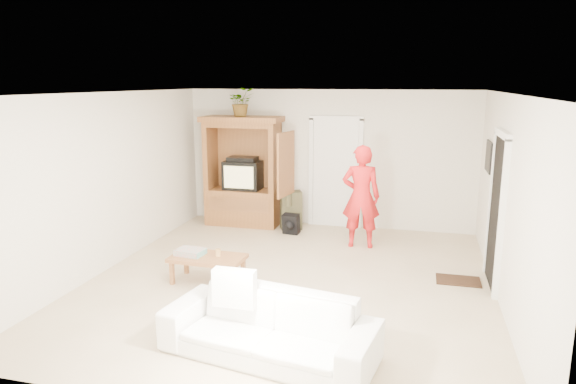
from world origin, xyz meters
name	(u,v)px	position (x,y,z in m)	size (l,w,h in m)	color
floor	(289,281)	(0.00, 0.00, 0.00)	(6.00, 6.00, 0.00)	tan
ceiling	(289,93)	(0.00, 0.00, 2.60)	(6.00, 6.00, 0.00)	white
wall_back	(328,159)	(0.00, 3.00, 1.30)	(5.50, 5.50, 0.00)	silver
wall_front	(197,268)	(0.00, -3.00, 1.30)	(5.50, 5.50, 0.00)	silver
wall_left	(110,181)	(-2.75, 0.00, 1.30)	(6.00, 6.00, 0.00)	silver
wall_right	(508,203)	(2.75, 0.00, 1.30)	(6.00, 6.00, 0.00)	silver
armoire	(244,178)	(-1.58, 2.66, 0.91)	(1.82, 1.14, 2.10)	brown
door_back	(335,174)	(0.15, 2.97, 1.02)	(0.85, 0.05, 2.04)	white
doorway_right	(497,213)	(2.73, 0.60, 1.02)	(0.05, 0.90, 2.04)	black
framed_picture	(489,157)	(2.73, 1.90, 1.60)	(0.03, 0.60, 0.48)	black
doormat	(458,280)	(2.30, 0.60, 0.01)	(0.60, 0.40, 0.02)	#382316
plant	(241,102)	(-1.60, 2.63, 2.37)	(0.48, 0.41, 0.53)	#4C7238
man	(361,197)	(0.77, 1.81, 0.87)	(0.63, 0.42, 1.74)	red
sofa	(269,327)	(0.29, -1.98, 0.32)	(2.18, 0.85, 0.64)	white
coffee_table	(208,260)	(-1.09, -0.30, 0.33)	(1.03, 0.58, 0.38)	#995C34
towel	(190,252)	(-1.35, -0.30, 0.42)	(0.38, 0.28, 0.08)	#FF5455
candle	(218,253)	(-0.96, -0.25, 0.43)	(0.08, 0.08, 0.10)	tan
backpack_black	(291,224)	(-0.53, 2.22, 0.18)	(0.29, 0.17, 0.36)	black
backpack_olive	(291,210)	(-0.62, 2.55, 0.36)	(0.38, 0.28, 0.73)	#47442B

